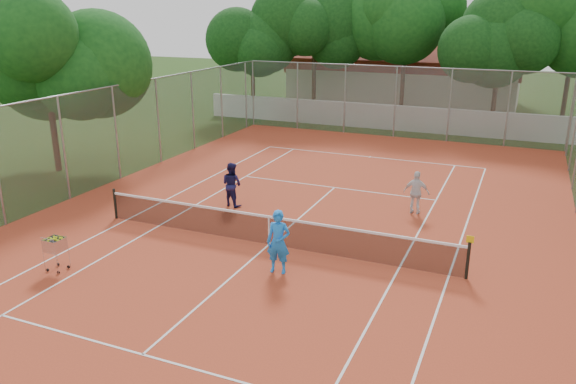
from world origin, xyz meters
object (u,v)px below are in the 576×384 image
at_px(player_far_right, 416,193).
at_px(ball_hopper, 56,253).
at_px(clubhouse, 405,75).
at_px(player_far_left, 232,184).
at_px(tennis_net, 269,230).
at_px(player_near, 278,242).

bearing_deg(player_far_right, ball_hopper, 45.68).
bearing_deg(clubhouse, player_far_left, -91.80).
xyz_separation_m(player_far_right, ball_hopper, (-8.35, -8.63, -0.25)).
bearing_deg(ball_hopper, player_far_left, 97.93).
height_order(tennis_net, ball_hopper, ball_hopper).
xyz_separation_m(player_near, ball_hopper, (-5.76, -2.35, -0.38)).
relative_size(player_near, player_far_right, 1.16).
bearing_deg(clubhouse, ball_hopper, -94.70).
xyz_separation_m(player_far_left, ball_hopper, (-1.89, -6.78, -0.30)).
height_order(player_far_left, ball_hopper, player_far_left).
xyz_separation_m(tennis_net, ball_hopper, (-4.71, -3.98, 0.04)).
height_order(player_far_right, ball_hopper, player_far_right).
bearing_deg(ball_hopper, player_far_right, 69.40).
distance_m(player_far_left, ball_hopper, 7.05).
bearing_deg(player_far_left, player_far_right, -150.37).
xyz_separation_m(tennis_net, clubhouse, (-2.00, 29.00, 1.69)).
bearing_deg(player_far_right, tennis_net, 51.66).
xyz_separation_m(tennis_net, player_far_right, (3.64, 4.65, 0.29)).
bearing_deg(player_far_left, ball_hopper, 88.17).
height_order(tennis_net, player_near, player_near).
height_order(player_far_left, player_far_right, player_far_left).
bearing_deg(player_far_left, clubhouse, -78.10).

